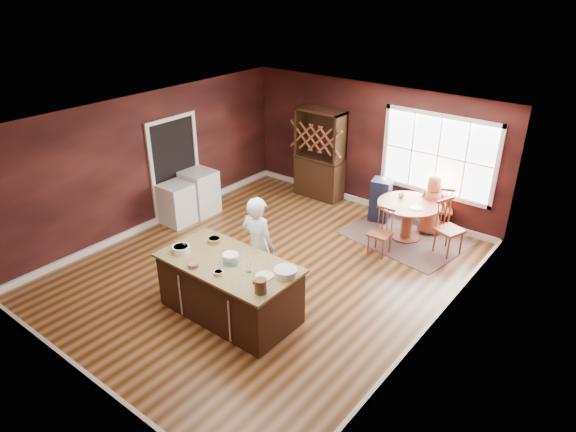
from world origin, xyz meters
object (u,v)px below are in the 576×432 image
Objects in this scene: hutch at (320,154)px; dryer at (200,192)px; dining_table at (408,213)px; chair_east at (450,228)px; high_chair at (380,199)px; washer at (177,204)px; baker at (258,246)px; layer_cake at (231,258)px; chair_south at (380,232)px; seated_woman at (432,205)px; kitchen_island at (230,289)px; chair_north at (442,207)px; toddler at (383,185)px.

hutch reaches higher than dryer.
chair_east reaches higher than dining_table.
chair_east is 1.11× the size of high_chair.
chair_east reaches higher than washer.
hutch is at bearing -72.04° from baker.
layer_cake is 3.16m from chair_south.
washer is at bearing -160.78° from chair_south.
seated_woman is (1.24, 4.37, -0.37)m from layer_cake.
high_chair is (-1.07, -0.12, -0.14)m from seated_woman.
kitchen_island is 4.83m from chair_north.
toddler is at bearing 86.51° from kitchen_island.
baker is (-0.05, 0.72, 0.41)m from kitchen_island.
chair_south is at bearing 73.38° from kitchen_island.
baker reaches higher than layer_cake.
kitchen_island is 2.36× the size of chair_south.
kitchen_island is 1.05× the size of hutch.
chair_north is 0.29m from seated_woman.
toddler is at bearing -39.60° from high_chair.
washer is (-3.92, -1.46, -0.03)m from chair_south.
kitchen_island reaches higher than washer.
seated_woman is at bearing 44.22° from chair_north.
dryer is at bearing -123.23° from hutch.
kitchen_island is 1.74× the size of seated_woman.
seated_woman is at bearing -2.29° from hutch.
dryer is (-4.30, -2.19, -0.15)m from seated_woman.
toddler reaches higher than kitchen_island.
kitchen_island reaches higher than dining_table.
layer_cake is 4.26m from chair_east.
washer is at bearing -18.89° from baker.
baker is 1.79× the size of dryer.
chair_south is at bearing 73.95° from layer_cake.
seated_woman is (-0.10, -0.25, 0.12)m from chair_north.
chair_south is 1.69m from chair_north.
kitchen_island is 2.04× the size of chair_east.
chair_south is (0.86, 2.99, -0.53)m from layer_cake.
hutch is (-3.39, 0.67, 0.50)m from chair_east.
chair_east reaches higher than kitchen_island.
dryer is (-4.40, -2.44, -0.03)m from chair_north.
dining_table is 3.62× the size of layer_cake.
chair_south is at bearing -74.98° from high_chair.
seated_woman is (1.33, 3.66, -0.23)m from baker.
chair_north is at bearing 72.32° from chair_south.
dining_table is at bearing 81.72° from chair_south.
kitchen_island is at bearing -93.49° from toddler.
hutch is (-2.79, 0.11, 0.41)m from seated_woman.
kitchen_island is at bearing -71.39° from hutch.
seated_woman is 1.31× the size of dryer.
hutch is (-1.46, 3.77, 0.18)m from baker.
chair_north is 0.81× the size of seated_woman.
chair_east reaches higher than chair_south.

